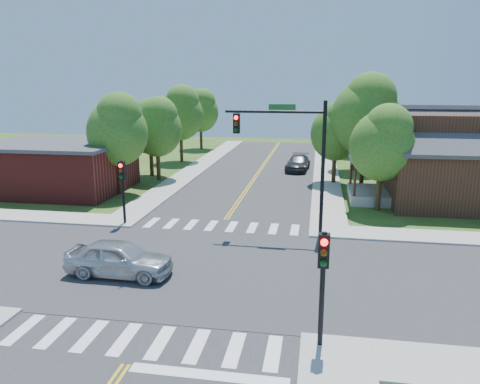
% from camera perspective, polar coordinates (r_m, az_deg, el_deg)
% --- Properties ---
extents(ground, '(100.00, 100.00, 0.00)m').
position_cam_1_polar(ground, '(21.29, -5.73, -9.20)').
color(ground, '#2D4917').
rests_on(ground, ground).
extents(road_ns, '(10.00, 90.00, 0.04)m').
position_cam_1_polar(road_ns, '(21.28, -5.73, -9.15)').
color(road_ns, '#2D2D30').
rests_on(road_ns, ground).
extents(road_ew, '(90.00, 10.00, 0.04)m').
position_cam_1_polar(road_ew, '(21.28, -5.73, -9.14)').
color(road_ew, '#2D2D30').
rests_on(road_ew, ground).
extents(intersection_patch, '(10.20, 10.20, 0.06)m').
position_cam_1_polar(intersection_patch, '(21.29, -5.73, -9.20)').
color(intersection_patch, '#2D2D30').
rests_on(intersection_patch, ground).
extents(sidewalk_ne, '(40.00, 40.00, 0.14)m').
position_cam_1_polar(sidewalk_ne, '(37.20, 25.69, -0.56)').
color(sidewalk_ne, '#9E9B93').
rests_on(sidewalk_ne, ground).
extents(sidewalk_nw, '(40.00, 40.00, 0.14)m').
position_cam_1_polar(sidewalk_nw, '(41.47, -21.31, 1.16)').
color(sidewalk_nw, '#9E9B93').
rests_on(sidewalk_nw, ground).
extents(crosswalk_north, '(8.85, 2.00, 0.01)m').
position_cam_1_polar(crosswalk_north, '(26.94, -2.28, -4.17)').
color(crosswalk_north, white).
rests_on(crosswalk_north, ground).
extents(crosswalk_south, '(8.85, 2.00, 0.01)m').
position_cam_1_polar(crosswalk_south, '(15.99, -11.82, -17.32)').
color(crosswalk_south, white).
rests_on(crosswalk_south, ground).
extents(centerline, '(0.30, 90.00, 0.01)m').
position_cam_1_polar(centerline, '(21.27, -5.73, -9.09)').
color(centerline, gold).
rests_on(centerline, ground).
extents(stop_bar, '(4.60, 0.45, 0.09)m').
position_cam_1_polar(stop_bar, '(14.23, -3.88, -21.51)').
color(stop_bar, white).
rests_on(stop_bar, ground).
extents(signal_mast_ne, '(5.30, 0.42, 7.20)m').
position_cam_1_polar(signal_mast_ne, '(24.79, 6.25, 5.63)').
color(signal_mast_ne, black).
rests_on(signal_mast_ne, ground).
extents(signal_pole_se, '(0.34, 0.42, 3.80)m').
position_cam_1_polar(signal_pole_se, '(14.40, 10.09, -9.18)').
color(signal_pole_se, black).
rests_on(signal_pole_se, ground).
extents(signal_pole_nw, '(0.34, 0.42, 3.80)m').
position_cam_1_polar(signal_pole_nw, '(27.39, -14.15, 1.38)').
color(signal_pole_nw, black).
rests_on(signal_pole_nw, ground).
extents(house_ne, '(13.05, 8.80, 7.11)m').
position_cam_1_polar(house_ne, '(34.93, 25.80, 4.07)').
color(house_ne, '#391C13').
rests_on(house_ne, ground).
extents(building_nw, '(10.40, 8.40, 3.73)m').
position_cam_1_polar(building_nw, '(38.12, -21.43, 2.94)').
color(building_nw, maroon).
rests_on(building_nw, ground).
extents(tree_e_a, '(4.04, 3.84, 6.87)m').
position_cam_1_polar(tree_e_a, '(30.79, 17.08, 5.94)').
color(tree_e_a, '#382314').
rests_on(tree_e_a, ground).
extents(tree_e_b, '(5.24, 4.98, 8.90)m').
position_cam_1_polar(tree_e_b, '(37.33, 15.18, 9.31)').
color(tree_e_b, '#382314').
rests_on(tree_e_b, ground).
extents(tree_e_c, '(4.79, 4.55, 8.14)m').
position_cam_1_polar(tree_e_c, '(44.64, 14.21, 9.29)').
color(tree_e_c, '#382314').
rests_on(tree_e_c, ground).
extents(tree_e_d, '(4.21, 4.00, 7.16)m').
position_cam_1_polar(tree_e_d, '(54.18, 13.52, 9.27)').
color(tree_e_d, '#382314').
rests_on(tree_e_d, ground).
extents(tree_w_a, '(4.40, 4.18, 7.47)m').
position_cam_1_polar(tree_w_a, '(35.07, -14.66, 7.57)').
color(tree_w_a, '#382314').
rests_on(tree_w_a, ground).
extents(tree_w_b, '(4.02, 3.82, 6.83)m').
position_cam_1_polar(tree_w_b, '(41.52, -10.85, 7.99)').
color(tree_w_b, '#382314').
rests_on(tree_w_b, ground).
extents(tree_w_c, '(4.66, 4.43, 7.92)m').
position_cam_1_polar(tree_w_c, '(48.70, -7.21, 9.71)').
color(tree_w_c, '#382314').
rests_on(tree_w_c, ground).
extents(tree_w_d, '(4.36, 4.14, 7.41)m').
position_cam_1_polar(tree_w_d, '(58.19, -4.76, 10.00)').
color(tree_w_d, '#382314').
rests_on(tree_w_d, ground).
extents(tree_house, '(3.98, 3.78, 6.76)m').
position_cam_1_polar(tree_house, '(38.27, 11.72, 7.46)').
color(tree_house, '#382314').
rests_on(tree_house, ground).
extents(tree_bldg, '(4.13, 3.92, 7.02)m').
position_cam_1_polar(tree_bldg, '(39.68, -10.02, 7.98)').
color(tree_bldg, '#382314').
rests_on(tree_bldg, ground).
extents(car_silver, '(2.12, 4.67, 1.55)m').
position_cam_1_polar(car_silver, '(20.71, -14.50, -7.92)').
color(car_silver, silver).
rests_on(car_silver, ground).
extents(car_dgrey, '(2.77, 5.13, 1.39)m').
position_cam_1_polar(car_dgrey, '(44.07, 7.07, 3.47)').
color(car_dgrey, '#292B2D').
rests_on(car_dgrey, ground).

